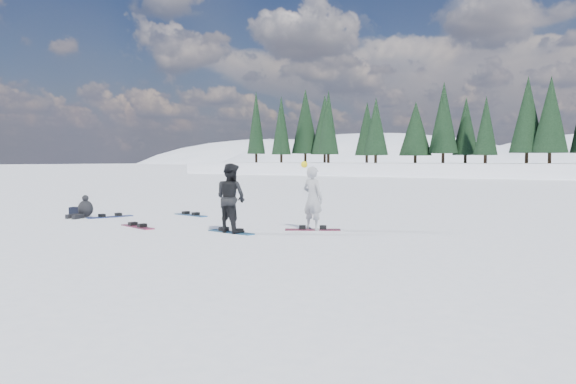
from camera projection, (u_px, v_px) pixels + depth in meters
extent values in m
plane|color=white|center=(221.00, 232.00, 14.85)|extent=(420.00, 420.00, 0.00)
cube|color=white|center=(539.00, 186.00, 61.38)|extent=(90.00, 14.00, 5.00)
ellipsoid|color=white|center=(372.00, 204.00, 196.49)|extent=(143.00, 110.00, 49.50)
ellipsoid|color=white|center=(270.00, 194.00, 267.56)|extent=(169.00, 130.00, 52.00)
cone|color=black|center=(256.00, 137.00, 81.23)|extent=(3.20, 3.20, 7.50)
cone|color=black|center=(275.00, 136.00, 79.47)|extent=(3.20, 3.20, 7.50)
cone|color=black|center=(295.00, 136.00, 77.71)|extent=(3.20, 3.20, 7.50)
cone|color=black|center=(316.00, 135.00, 75.95)|extent=(3.20, 3.20, 7.50)
cone|color=black|center=(337.00, 135.00, 74.20)|extent=(3.20, 3.20, 7.50)
cone|color=black|center=(360.00, 134.00, 72.44)|extent=(3.20, 3.20, 7.50)
cone|color=black|center=(384.00, 133.00, 70.68)|extent=(3.20, 3.20, 7.50)
cone|color=black|center=(409.00, 133.00, 68.92)|extent=(3.20, 3.20, 7.50)
cone|color=black|center=(436.00, 132.00, 67.17)|extent=(3.20, 3.20, 7.50)
cone|color=black|center=(464.00, 131.00, 65.41)|extent=(3.20, 3.20, 7.50)
cone|color=black|center=(493.00, 130.00, 63.65)|extent=(3.20, 3.20, 7.50)
cone|color=black|center=(524.00, 129.00, 61.90)|extent=(3.20, 3.20, 7.50)
cone|color=black|center=(557.00, 129.00, 60.14)|extent=(3.20, 3.20, 7.50)
imported|color=#A8A9AD|center=(313.00, 199.00, 15.17)|extent=(0.69, 0.51, 1.73)
sphere|color=yellow|center=(304.00, 164.00, 15.12)|extent=(0.18, 0.18, 0.18)
imported|color=black|center=(231.00, 198.00, 14.66)|extent=(0.97, 0.81, 1.82)
ellipsoid|color=black|center=(86.00, 209.00, 18.57)|extent=(0.61, 0.55, 0.56)
sphere|color=black|center=(85.00, 198.00, 18.55)|extent=(0.21, 0.21, 0.21)
cube|color=black|center=(78.00, 217.00, 18.17)|extent=(0.29, 0.51, 0.14)
cube|color=black|center=(73.00, 216.00, 18.31)|extent=(0.17, 0.50, 0.14)
cube|color=black|center=(77.00, 211.00, 19.12)|extent=(0.53, 0.45, 0.30)
cube|color=maroon|center=(313.00, 230.00, 15.22)|extent=(1.43, 1.00, 0.03)
cube|color=#16517C|center=(231.00, 232.00, 14.71)|extent=(1.53, 0.52, 0.03)
cube|color=#1C579A|center=(191.00, 215.00, 19.23)|extent=(1.53, 0.56, 0.03)
cube|color=#932046|center=(137.00, 227.00, 15.86)|extent=(1.52, 0.68, 0.03)
cube|color=navy|center=(110.00, 217.00, 18.64)|extent=(0.75, 1.51, 0.03)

